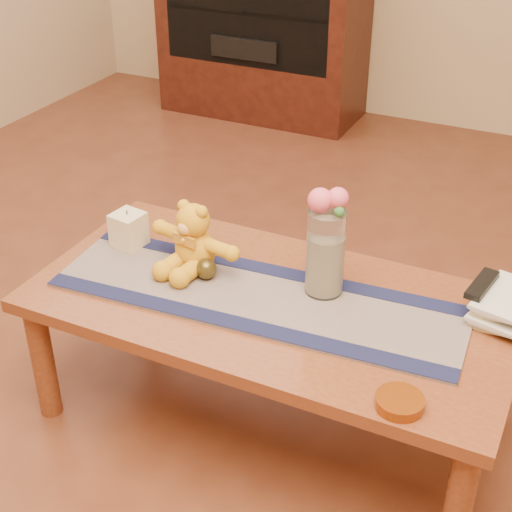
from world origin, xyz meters
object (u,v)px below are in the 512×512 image
at_px(teddy_bear, 195,236).
at_px(tv_remote, 482,284).
at_px(book_bottom, 479,305).
at_px(pillar_candle, 129,229).
at_px(amber_dish, 400,402).
at_px(bronze_ball, 206,269).
at_px(glass_vase, 325,252).

xyz_separation_m(teddy_bear, tv_remote, (0.83, 0.15, -0.02)).
bearing_deg(book_bottom, pillar_candle, -166.72).
bearing_deg(pillar_candle, tv_remote, 6.98).
xyz_separation_m(teddy_bear, pillar_candle, (-0.25, 0.02, -0.05)).
bearing_deg(amber_dish, teddy_bear, 155.80).
height_order(teddy_bear, bronze_ball, teddy_bear).
height_order(book_bottom, tv_remote, tv_remote).
relative_size(book_bottom, tv_remote, 1.39).
distance_m(bronze_ball, amber_dish, 0.74).
bearing_deg(bronze_ball, amber_dish, -22.72).
bearing_deg(tv_remote, teddy_bear, -161.01).
distance_m(teddy_bear, tv_remote, 0.84).
xyz_separation_m(pillar_candle, tv_remote, (1.08, 0.13, 0.02)).
relative_size(bronze_ball, amber_dish, 0.54).
distance_m(pillar_candle, book_bottom, 1.09).
distance_m(glass_vase, bronze_ball, 0.37).
bearing_deg(bronze_ball, pillar_candle, 168.25).
relative_size(pillar_candle, tv_remote, 0.70).
height_order(teddy_bear, pillar_candle, teddy_bear).
xyz_separation_m(teddy_bear, bronze_ball, (0.06, -0.05, -0.07)).
xyz_separation_m(bronze_ball, amber_dish, (0.68, -0.28, -0.03)).
relative_size(pillar_candle, amber_dish, 0.95).
bearing_deg(amber_dish, glass_vase, 132.23).
xyz_separation_m(glass_vase, bronze_ball, (-0.34, -0.09, -0.10)).
bearing_deg(teddy_bear, pillar_candle, -174.48).
bearing_deg(glass_vase, teddy_bear, -174.51).
xyz_separation_m(bronze_ball, book_bottom, (0.77, 0.21, -0.03)).
relative_size(bronze_ball, book_bottom, 0.28).
bearing_deg(tv_remote, book_bottom, 90.00).
distance_m(pillar_candle, bronze_ball, 0.33).
height_order(glass_vase, bronze_ball, glass_vase).
bearing_deg(tv_remote, bronze_ball, -156.65).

